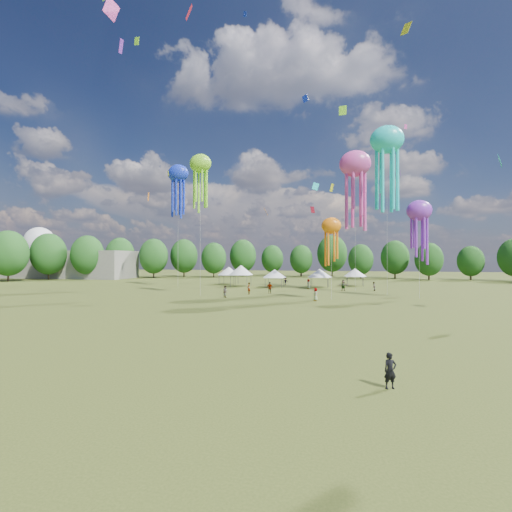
# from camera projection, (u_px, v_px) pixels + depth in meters

# --- Properties ---
(ground) EXTENTS (300.00, 300.00, 0.00)m
(ground) POSITION_uv_depth(u_px,v_px,m) (214.00, 366.00, 18.90)
(ground) COLOR #384416
(ground) RESTS_ON ground
(observer_main) EXTENTS (0.67, 0.56, 1.58)m
(observer_main) POSITION_uv_depth(u_px,v_px,m) (390.00, 371.00, 15.57)
(observer_main) COLOR black
(observer_main) RESTS_ON ground
(spectator_near) EXTENTS (1.06, 1.05, 1.73)m
(spectator_near) POSITION_uv_depth(u_px,v_px,m) (225.00, 292.00, 52.24)
(spectator_near) COLOR gray
(spectator_near) RESTS_ON ground
(spectators_far) EXTENTS (20.92, 28.44, 1.93)m
(spectators_far) POSITION_uv_depth(u_px,v_px,m) (312.00, 286.00, 62.33)
(spectators_far) COLOR gray
(spectators_far) RESTS_ON ground
(festival_tents) EXTENTS (31.91, 11.51, 4.43)m
(festival_tents) POSITION_uv_depth(u_px,v_px,m) (279.00, 272.00, 73.24)
(festival_tents) COLOR #47474C
(festival_tents) RESTS_ON ground
(show_kites) EXTENTS (46.30, 17.57, 26.90)m
(show_kites) POSITION_uv_depth(u_px,v_px,m) (324.00, 179.00, 59.61)
(show_kites) COLOR #8BF127
(show_kites) RESTS_ON ground
(small_kites) EXTENTS (77.26, 62.71, 44.85)m
(small_kites) POSITION_uv_depth(u_px,v_px,m) (307.00, 111.00, 59.10)
(small_kites) COLOR #8BF127
(small_kites) RESTS_ON ground
(treeline) EXTENTS (201.57, 95.24, 13.43)m
(treeline) POSITION_uv_depth(u_px,v_px,m) (291.00, 255.00, 80.75)
(treeline) COLOR #38281C
(treeline) RESTS_ON ground
(hangar) EXTENTS (40.00, 12.00, 8.00)m
(hangar) POSITION_uv_depth(u_px,v_px,m) (68.00, 264.00, 105.21)
(hangar) COLOR gray
(hangar) RESTS_ON ground
(radome) EXTENTS (9.00, 9.00, 16.00)m
(radome) POSITION_uv_depth(u_px,v_px,m) (39.00, 246.00, 114.69)
(radome) COLOR white
(radome) RESTS_ON ground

